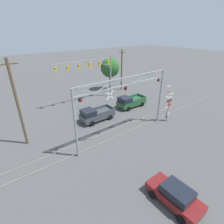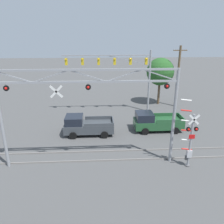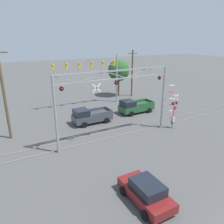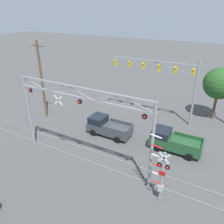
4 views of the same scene
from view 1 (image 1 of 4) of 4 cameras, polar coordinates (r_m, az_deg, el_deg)
The scene contains 11 objects.
rail_track_near at distance 21.49m, azimuth 3.42°, elevation -7.23°, with size 80.00×0.08×0.10m, color gray.
rail_track_far at distance 22.42m, azimuth 1.02°, elevation -5.66°, with size 80.00×0.08×0.10m, color gray.
crossing_gantry at distance 19.05m, azimuth 4.33°, elevation 5.02°, with size 12.45×0.27×7.17m.
crossing_signal_mast at distance 24.79m, azimuth 17.87°, elevation 1.38°, with size 1.51×0.35×5.24m.
traffic_signal_span at distance 30.30m, azimuth -5.20°, elevation 13.69°, with size 10.61×0.39×7.64m.
pickup_truck_lead at distance 24.29m, azimuth -5.37°, elevation -0.83°, with size 4.78×2.30×1.92m.
pickup_truck_following at distance 28.60m, azimuth 5.96°, elevation 3.37°, with size 4.87×2.30×1.92m.
sedan_waiting at distance 14.77m, azimuth 19.86°, elevation -24.17°, with size 2.09×4.07×1.55m.
utility_pole_left at distance 20.05m, azimuth -28.45°, elevation 2.37°, with size 1.80×0.28×9.36m.
utility_pole_right at distance 36.36m, azimuth 3.16°, elevation 13.69°, with size 1.80×0.28×8.06m.
background_tree_beyond_span at distance 35.90m, azimuth -0.67°, elevation 14.21°, with size 3.74×3.74×6.45m.
Camera 1 is at (-11.94, 1.71, 11.72)m, focal length 28.00 mm.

